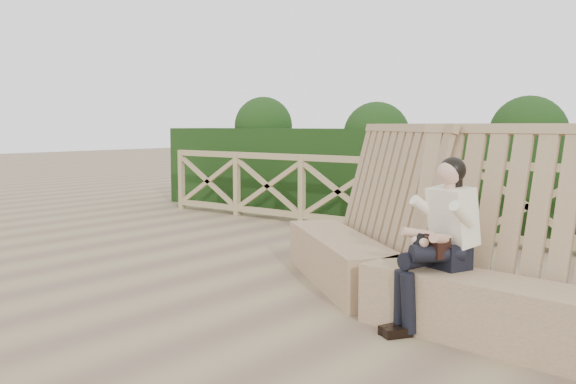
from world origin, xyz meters
The scene contains 5 objects.
ground centered at (0.00, 0.00, 0.00)m, with size 60.00×60.00×0.00m, color brown.
bench centered at (1.56, 0.33, 0.40)m, with size 4.10×2.23×1.60m.
woman centered at (1.97, -0.06, 0.73)m, with size 0.54×0.79×1.33m.
guardrail centered at (0.00, 3.50, 0.55)m, with size 10.10×0.09×1.10m.
hedge centered at (0.00, 4.70, 0.75)m, with size 12.00×1.20×1.50m, color black.
Camera 1 is at (4.11, -4.53, 1.57)m, focal length 40.00 mm.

